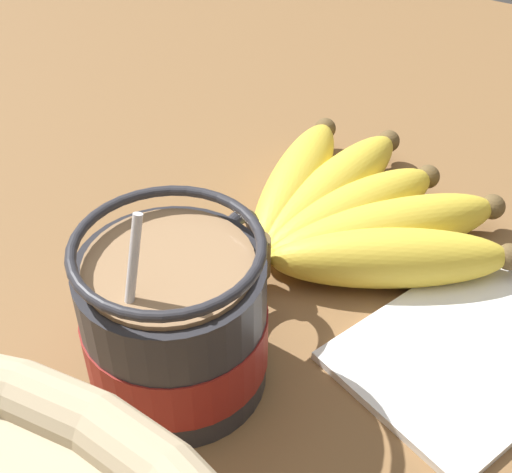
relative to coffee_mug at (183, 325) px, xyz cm
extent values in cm
cube|color=brown|center=(8.80, 0.46, -5.96)|extent=(116.69, 116.69, 2.63)
cylinder|color=#28282D|center=(-0.11, 0.00, -0.12)|extent=(10.37, 10.37, 9.04)
cylinder|color=maroon|center=(-0.11, 0.00, -1.01)|extent=(10.57, 10.57, 3.63)
torus|color=#28282D|center=(6.07, 0.00, 0.54)|extent=(5.88, 0.90, 5.88)
cylinder|color=#997551|center=(-0.11, 0.00, 4.49)|extent=(9.17, 9.17, 0.40)
torus|color=#28282D|center=(-0.11, 0.00, 5.72)|extent=(10.37, 10.37, 0.60)
cylinder|color=silver|center=(-3.90, 0.00, 3.00)|extent=(4.43, 0.50, 12.45)
ellipsoid|color=silver|center=(-1.93, 0.00, -3.14)|extent=(3.00, 2.00, 0.80)
cylinder|color=brown|center=(9.25, 0.82, -1.79)|extent=(2.00, 2.00, 3.00)
ellipsoid|color=gold|center=(14.06, -6.98, -2.56)|extent=(12.12, 16.09, 4.16)
sphere|color=brown|center=(18.34, -13.94, -2.56)|extent=(1.87, 1.87, 1.87)
ellipsoid|color=gold|center=(16.60, -5.58, -2.53)|extent=(15.97, 14.66, 4.22)
sphere|color=brown|center=(23.20, -11.31, -2.53)|extent=(1.90, 1.90, 1.90)
ellipsoid|color=gold|center=(17.31, -2.72, -2.57)|extent=(15.97, 10.08, 4.15)
sphere|color=brown|center=(24.46, -5.85, -2.57)|extent=(1.87, 1.87, 1.87)
ellipsoid|color=gold|center=(18.96, -0.26, -2.58)|extent=(17.90, 6.03, 4.12)
sphere|color=brown|center=(27.69, -1.23, -2.58)|extent=(1.85, 1.85, 1.85)
ellipsoid|color=gold|center=(18.51, 2.62, -2.61)|extent=(17.34, 7.20, 4.06)
sphere|color=brown|center=(26.80, 4.22, -2.61)|extent=(1.83, 1.83, 1.83)
cube|color=white|center=(10.83, -14.12, -4.34)|extent=(19.64, 16.76, 0.60)
camera|label=1|loc=(-21.44, -17.54, 29.73)|focal=50.00mm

